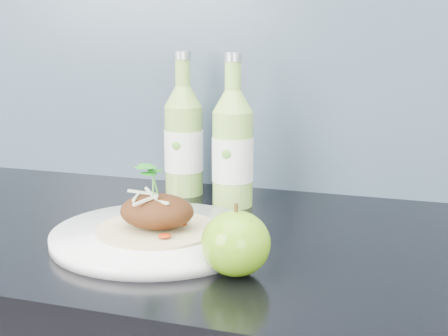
{
  "coord_description": "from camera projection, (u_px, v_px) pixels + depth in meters",
  "views": [
    {
      "loc": [
        0.32,
        0.86,
        1.19
      ],
      "look_at": [
        0.04,
        1.69,
        1.0
      ],
      "focal_mm": 50.0,
      "sensor_mm": 36.0,
      "label": 1
    }
  ],
  "objects": [
    {
      "name": "dinner_plate",
      "position": [
        157.0,
        236.0,
        0.89
      ],
      "size": [
        0.36,
        0.36,
        0.02
      ],
      "color": "white",
      "rests_on": "kitchen_counter"
    },
    {
      "name": "subway_backsplash",
      "position": [
        255.0,
        0.0,
        1.13
      ],
      "size": [
        4.0,
        0.02,
        0.7
      ],
      "primitive_type": "cube",
      "color": "#6C8EAA",
      "rests_on": "kitchen_counter"
    },
    {
      "name": "green_apple",
      "position": [
        236.0,
        243.0,
        0.76
      ],
      "size": [
        0.1,
        0.1,
        0.09
      ],
      "rotation": [
        0.0,
        0.0,
        0.23
      ],
      "color": "#458F0F",
      "rests_on": "kitchen_counter"
    },
    {
      "name": "cider_bottle_left",
      "position": [
        184.0,
        141.0,
        1.13
      ],
      "size": [
        0.09,
        0.09,
        0.26
      ],
      "rotation": [
        0.0,
        0.0,
        0.4
      ],
      "color": "#85B34A",
      "rests_on": "kitchen_counter"
    },
    {
      "name": "cider_bottle_right",
      "position": [
        233.0,
        149.0,
        1.05
      ],
      "size": [
        0.08,
        0.08,
        0.26
      ],
      "rotation": [
        0.0,
        0.0,
        -0.17
      ],
      "color": "#90C552",
      "rests_on": "kitchen_counter"
    },
    {
      "name": "pork_taco",
      "position": [
        157.0,
        210.0,
        0.88
      ],
      "size": [
        0.17,
        0.17,
        0.1
      ],
      "color": "tan",
      "rests_on": "dinner_plate"
    }
  ]
}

